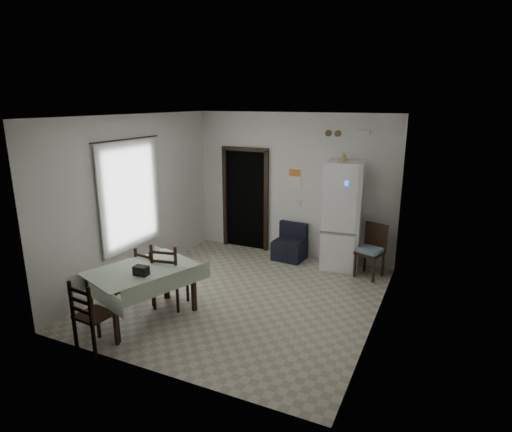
{
  "coord_description": "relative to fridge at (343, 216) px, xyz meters",
  "views": [
    {
      "loc": [
        2.91,
        -5.75,
        3.13
      ],
      "look_at": [
        0.0,
        0.5,
        1.25
      ],
      "focal_mm": 30.0,
      "sensor_mm": 36.0,
      "label": 1
    }
  ],
  "objects": [
    {
      "name": "vent_right",
      "position": [
        -0.26,
        0.31,
        1.49
      ],
      "size": [
        0.12,
        0.03,
        0.12
      ],
      "primitive_type": "cylinder",
      "rotation": [
        1.57,
        0.0,
        0.0
      ],
      "color": "brown",
      "rests_on": "ground"
    },
    {
      "name": "vent_left",
      "position": [
        -0.44,
        0.31,
        1.49
      ],
      "size": [
        0.12,
        0.03,
        0.12
      ],
      "primitive_type": "cylinder",
      "rotation": [
        1.57,
        0.0,
        0.0
      ],
      "color": "brown",
      "rests_on": "ground"
    },
    {
      "name": "corner_chair",
      "position": [
        0.58,
        -0.24,
        -0.54
      ],
      "size": [
        0.53,
        0.53,
        0.98
      ],
      "primitive_type": null,
      "rotation": [
        0.0,
        0.0,
        -0.3
      ],
      "color": "black",
      "rests_on": "ground"
    },
    {
      "name": "dining_chair_far_left",
      "position": [
        -2.4,
        -2.64,
        -0.58
      ],
      "size": [
        0.43,
        0.43,
        0.9
      ],
      "primitive_type": null,
      "rotation": [
        0.0,
        0.0,
        3.0
      ],
      "color": "black",
      "rests_on": "ground"
    },
    {
      "name": "light_switch",
      "position": [
        -0.99,
        0.31,
        0.07
      ],
      "size": [
        0.08,
        0.02,
        0.12
      ],
      "primitive_type": "cube",
      "color": "beige",
      "rests_on": "ground"
    },
    {
      "name": "dining_chair_near_head",
      "position": [
        -2.19,
        -4.08,
        -0.54
      ],
      "size": [
        0.45,
        0.45,
        0.97
      ],
      "primitive_type": null,
      "rotation": [
        0.0,
        0.0,
        3.04
      ],
      "color": "black",
      "rests_on": "ground"
    },
    {
      "name": "navy_seat",
      "position": [
        -1.05,
        0.0,
        -0.67
      ],
      "size": [
        0.64,
        0.62,
        0.72
      ],
      "primitive_type": null,
      "rotation": [
        0.0,
        0.0,
        -0.07
      ],
      "color": "black",
      "rests_on": "ground"
    },
    {
      "name": "wall_back",
      "position": [
        -1.14,
        0.32,
        0.42
      ],
      "size": [
        4.2,
        0.02,
        2.9
      ],
      "primitive_type": null,
      "color": "silver",
      "rests_on": "ground"
    },
    {
      "name": "curtain_rod",
      "position": [
        -3.17,
        -2.13,
        1.47
      ],
      "size": [
        0.02,
        1.6,
        0.02
      ],
      "primitive_type": "cylinder",
      "rotation": [
        1.57,
        0.0,
        0.0
      ],
      "color": "black",
      "rests_on": "ground"
    },
    {
      "name": "ground",
      "position": [
        -1.14,
        -1.93,
        -1.03
      ],
      "size": [
        4.5,
        4.5,
        0.0
      ],
      "primitive_type": "plane",
      "color": "#B6AE94",
      "rests_on": "ground"
    },
    {
      "name": "wall_left",
      "position": [
        -3.24,
        -1.93,
        0.42
      ],
      "size": [
        0.02,
        4.5,
        2.9
      ],
      "primitive_type": null,
      "color": "silver",
      "rests_on": "ground"
    },
    {
      "name": "dining_table",
      "position": [
        -2.17,
        -3.15,
        -0.64
      ],
      "size": [
        1.41,
        1.71,
        0.77
      ],
      "primitive_type": null,
      "rotation": [
        0.0,
        0.0,
        -0.35
      ],
      "color": "#B1C2A6",
      "rests_on": "ground"
    },
    {
      "name": "calendar",
      "position": [
        -1.09,
        0.31,
        0.59
      ],
      "size": [
        0.28,
        0.02,
        0.4
      ],
      "primitive_type": "cube",
      "color": "white",
      "rests_on": "ground"
    },
    {
      "name": "black_bag",
      "position": [
        -2.01,
        -3.34,
        -0.19
      ],
      "size": [
        0.21,
        0.13,
        0.13
      ],
      "primitive_type": "cube",
      "rotation": [
        0.0,
        0.0,
        0.05
      ],
      "color": "black",
      "rests_on": "dining_table"
    },
    {
      "name": "doorway",
      "position": [
        -2.19,
        0.52,
        0.03
      ],
      "size": [
        1.06,
        0.52,
        2.22
      ],
      "color": "black",
      "rests_on": "ground"
    },
    {
      "name": "fridge",
      "position": [
        0.0,
        0.0,
        0.0
      ],
      "size": [
        0.74,
        0.74,
        2.05
      ],
      "primitive_type": null,
      "rotation": [
        0.0,
        0.0,
        0.12
      ],
      "color": "white",
      "rests_on": "ground"
    },
    {
      "name": "emergency_light",
      "position": [
        0.21,
        0.28,
        1.52
      ],
      "size": [
        0.25,
        0.07,
        0.09
      ],
      "primitive_type": "cube",
      "color": "white",
      "rests_on": "ground"
    },
    {
      "name": "window_recess",
      "position": [
        -3.29,
        -2.13,
        0.52
      ],
      "size": [
        0.1,
        1.2,
        1.6
      ],
      "primitive_type": "cube",
      "color": "silver",
      "rests_on": "ground"
    },
    {
      "name": "tan_cone",
      "position": [
        -0.04,
        -0.04,
        1.11
      ],
      "size": [
        0.21,
        0.21,
        0.17
      ],
      "primitive_type": "cone",
      "rotation": [
        0.0,
        0.0,
        -0.05
      ],
      "color": "tan",
      "rests_on": "fridge"
    },
    {
      "name": "curtain",
      "position": [
        -3.18,
        -2.13,
        0.52
      ],
      "size": [
        0.02,
        1.45,
        1.85
      ],
      "primitive_type": "cube",
      "color": "silver",
      "rests_on": "ground"
    },
    {
      "name": "ceiling",
      "position": [
        -1.14,
        -1.93,
        1.87
      ],
      "size": [
        4.2,
        4.5,
        0.02
      ],
      "primitive_type": null,
      "color": "white",
      "rests_on": "ground"
    },
    {
      "name": "wall_front",
      "position": [
        -1.14,
        -4.18,
        0.42
      ],
      "size": [
        4.2,
        0.02,
        2.9
      ],
      "primitive_type": null,
      "color": "silver",
      "rests_on": "ground"
    },
    {
      "name": "wall_right",
      "position": [
        0.96,
        -1.93,
        0.42
      ],
      "size": [
        0.02,
        4.5,
        2.9
      ],
      "primitive_type": null,
      "color": "silver",
      "rests_on": "ground"
    },
    {
      "name": "calendar_image",
      "position": [
        -1.09,
        0.3,
        0.69
      ],
      "size": [
        0.24,
        0.01,
        0.14
      ],
      "primitive_type": "cube",
      "color": "orange",
      "rests_on": "ground"
    },
    {
      "name": "dining_chair_far_right",
      "position": [
        -2.01,
        -2.69,
        -0.5
      ],
      "size": [
        0.53,
        0.53,
        1.05
      ],
      "primitive_type": null,
      "rotation": [
        0.0,
        0.0,
        3.34
      ],
      "color": "black",
      "rests_on": "ground"
    }
  ]
}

